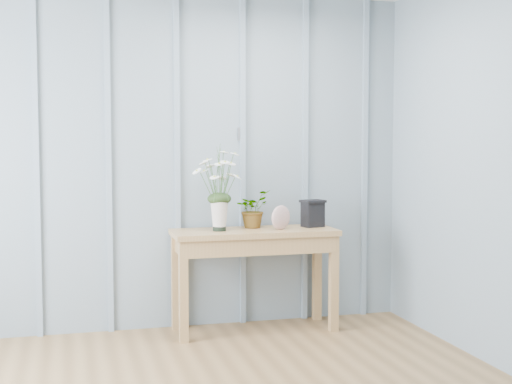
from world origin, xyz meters
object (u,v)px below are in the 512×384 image
object	(u,v)px
felt_disc_vessel	(281,218)
carved_box	(313,213)
sideboard	(254,245)
daisy_vase	(219,179)

from	to	relation	value
felt_disc_vessel	carved_box	xyz separation A→B (m)	(0.28, 0.10, 0.02)
felt_disc_vessel	carved_box	distance (m)	0.30
sideboard	daisy_vase	xyz separation A→B (m)	(-0.26, -0.00, 0.49)
sideboard	daisy_vase	bearing A→B (deg)	-179.57
felt_disc_vessel	carved_box	world-z (taller)	carved_box
daisy_vase	carved_box	size ratio (longest dim) A/B	2.95
felt_disc_vessel	daisy_vase	bearing A→B (deg)	146.29
sideboard	carved_box	world-z (taller)	carved_box
sideboard	carved_box	distance (m)	0.52
sideboard	felt_disc_vessel	bearing A→B (deg)	-17.15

